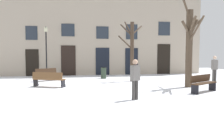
{
  "coord_description": "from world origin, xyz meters",
  "views": [
    {
      "loc": [
        -2.53,
        -13.19,
        1.99
      ],
      "look_at": [
        0.0,
        1.54,
        0.89
      ],
      "focal_mm": 37.76,
      "sensor_mm": 36.0,
      "label": 1
    }
  ],
  "objects_px": {
    "bench_back_to_back_right": "(45,75)",
    "tree_right_of_center": "(189,44)",
    "bench_back_to_back_left": "(49,79)",
    "person_by_shop_door": "(215,68)",
    "person_strolling": "(135,77)",
    "tree_near_facade": "(132,49)",
    "bench_facing_shops": "(203,83)",
    "litter_bin": "(104,73)",
    "streetlamp": "(46,47)"
  },
  "relations": [
    {
      "from": "bench_back_to_back_right",
      "to": "tree_right_of_center",
      "type": "bearing_deg",
      "value": 121.64
    },
    {
      "from": "bench_back_to_back_left",
      "to": "tree_right_of_center",
      "type": "bearing_deg",
      "value": -166.43
    },
    {
      "from": "tree_right_of_center",
      "to": "bench_back_to_back_left",
      "type": "height_order",
      "value": "tree_right_of_center"
    },
    {
      "from": "bench_back_to_back_left",
      "to": "person_by_shop_door",
      "type": "height_order",
      "value": "person_by_shop_door"
    },
    {
      "from": "person_by_shop_door",
      "to": "person_strolling",
      "type": "bearing_deg",
      "value": -156.25
    },
    {
      "from": "tree_near_facade",
      "to": "tree_right_of_center",
      "type": "bearing_deg",
      "value": -52.93
    },
    {
      "from": "bench_facing_shops",
      "to": "person_by_shop_door",
      "type": "height_order",
      "value": "person_by_shop_door"
    },
    {
      "from": "tree_near_facade",
      "to": "bench_facing_shops",
      "type": "height_order",
      "value": "tree_near_facade"
    },
    {
      "from": "bench_back_to_back_left",
      "to": "person_strolling",
      "type": "height_order",
      "value": "person_strolling"
    },
    {
      "from": "litter_bin",
      "to": "person_by_shop_door",
      "type": "distance_m",
      "value": 7.91
    },
    {
      "from": "streetlamp",
      "to": "tree_right_of_center",
      "type": "bearing_deg",
      "value": -37.69
    },
    {
      "from": "streetlamp",
      "to": "person_by_shop_door",
      "type": "xyz_separation_m",
      "value": [
        11.41,
        -4.88,
        -1.47
      ]
    },
    {
      "from": "bench_back_to_back_right",
      "to": "bench_facing_shops",
      "type": "xyz_separation_m",
      "value": [
        8.36,
        -6.17,
        0.02
      ]
    },
    {
      "from": "tree_near_facade",
      "to": "bench_facing_shops",
      "type": "distance_m",
      "value": 5.92
    },
    {
      "from": "tree_near_facade",
      "to": "bench_back_to_back_right",
      "type": "relative_size",
      "value": 2.69
    },
    {
      "from": "tree_right_of_center",
      "to": "streetlamp",
      "type": "height_order",
      "value": "tree_right_of_center"
    },
    {
      "from": "bench_back_to_back_right",
      "to": "person_by_shop_door",
      "type": "xyz_separation_m",
      "value": [
        11.29,
        -2.65,
        0.55
      ]
    },
    {
      "from": "bench_back_to_back_left",
      "to": "person_by_shop_door",
      "type": "distance_m",
      "value": 10.8
    },
    {
      "from": "person_by_shop_door",
      "to": "bench_back_to_back_right",
      "type": "bearing_deg",
      "value": 155.33
    },
    {
      "from": "tree_near_facade",
      "to": "person_strolling",
      "type": "distance_m",
      "value": 6.7
    },
    {
      "from": "litter_bin",
      "to": "tree_near_facade",
      "type": "bearing_deg",
      "value": -49.65
    },
    {
      "from": "person_strolling",
      "to": "litter_bin",
      "type": "bearing_deg",
      "value": 63.21
    },
    {
      "from": "streetlamp",
      "to": "person_by_shop_door",
      "type": "relative_size",
      "value": 2.28
    },
    {
      "from": "bench_back_to_back_left",
      "to": "person_strolling",
      "type": "xyz_separation_m",
      "value": [
        3.95,
        -4.47,
        0.5
      ]
    },
    {
      "from": "tree_near_facade",
      "to": "litter_bin",
      "type": "bearing_deg",
      "value": 130.35
    },
    {
      "from": "tree_near_facade",
      "to": "litter_bin",
      "type": "relative_size",
      "value": 4.83
    },
    {
      "from": "tree_near_facade",
      "to": "streetlamp",
      "type": "relative_size",
      "value": 1.04
    },
    {
      "from": "person_by_shop_door",
      "to": "bench_back_to_back_left",
      "type": "bearing_deg",
      "value": 170.37
    },
    {
      "from": "bench_back_to_back_left",
      "to": "bench_facing_shops",
      "type": "bearing_deg",
      "value": -178.34
    },
    {
      "from": "litter_bin",
      "to": "person_by_shop_door",
      "type": "xyz_separation_m",
      "value": [
        7.03,
        -3.58,
        0.56
      ]
    },
    {
      "from": "litter_bin",
      "to": "bench_back_to_back_right",
      "type": "bearing_deg",
      "value": -167.61
    },
    {
      "from": "streetlamp",
      "to": "person_strolling",
      "type": "relative_size",
      "value": 2.36
    },
    {
      "from": "litter_bin",
      "to": "bench_back_to_back_left",
      "type": "height_order",
      "value": "litter_bin"
    },
    {
      "from": "litter_bin",
      "to": "person_strolling",
      "type": "distance_m",
      "value": 8.42
    },
    {
      "from": "bench_back_to_back_left",
      "to": "person_strolling",
      "type": "distance_m",
      "value": 5.99
    },
    {
      "from": "tree_near_facade",
      "to": "bench_facing_shops",
      "type": "xyz_separation_m",
      "value": [
        2.4,
        -5.11,
        -1.79
      ]
    },
    {
      "from": "bench_back_to_back_right",
      "to": "person_by_shop_door",
      "type": "height_order",
      "value": "person_by_shop_door"
    },
    {
      "from": "streetlamp",
      "to": "bench_back_to_back_left",
      "type": "height_order",
      "value": "streetlamp"
    },
    {
      "from": "tree_near_facade",
      "to": "litter_bin",
      "type": "distance_m",
      "value": 3.2
    },
    {
      "from": "bench_back_to_back_right",
      "to": "person_strolling",
      "type": "relative_size",
      "value": 0.92
    },
    {
      "from": "streetlamp",
      "to": "bench_back_to_back_left",
      "type": "relative_size",
      "value": 2.11
    },
    {
      "from": "bench_back_to_back_left",
      "to": "person_strolling",
      "type": "bearing_deg",
      "value": 155.19
    },
    {
      "from": "bench_facing_shops",
      "to": "tree_near_facade",
      "type": "bearing_deg",
      "value": 84.96
    },
    {
      "from": "tree_near_facade",
      "to": "bench_back_to_back_right",
      "type": "bearing_deg",
      "value": 169.86
    },
    {
      "from": "streetlamp",
      "to": "litter_bin",
      "type": "relative_size",
      "value": 4.63
    },
    {
      "from": "bench_facing_shops",
      "to": "person_strolling",
      "type": "bearing_deg",
      "value": 168.18
    },
    {
      "from": "bench_facing_shops",
      "to": "person_strolling",
      "type": "xyz_separation_m",
      "value": [
        -3.9,
        -1.29,
        0.48
      ]
    },
    {
      "from": "tree_right_of_center",
      "to": "bench_facing_shops",
      "type": "height_order",
      "value": "tree_right_of_center"
    },
    {
      "from": "person_by_shop_door",
      "to": "person_strolling",
      "type": "relative_size",
      "value": 1.04
    },
    {
      "from": "tree_right_of_center",
      "to": "bench_back_to_back_left",
      "type": "bearing_deg",
      "value": 169.86
    }
  ]
}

